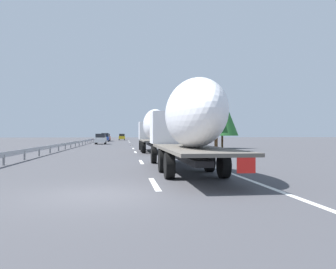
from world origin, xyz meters
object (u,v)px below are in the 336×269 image
at_px(truck_trailing, 187,122).
at_px(road_sign, 161,131).
at_px(truck_lead, 154,128).
at_px(car_red_compact, 107,137).
at_px(car_white_van, 101,139).
at_px(car_yellow_coupe, 122,137).
at_px(car_blue_sedan, 105,137).

distance_m(truck_trailing, road_sign, 40.54).
relative_size(truck_lead, road_sign, 3.70).
distance_m(car_red_compact, road_sign, 36.32).
relative_size(car_red_compact, car_white_van, 0.99).
relative_size(truck_lead, car_yellow_coupe, 2.75).
xyz_separation_m(truck_lead, road_sign, (22.10, -3.10, -0.06)).
bearing_deg(road_sign, truck_trailing, 175.61).
bearing_deg(truck_trailing, car_blue_sedan, 6.30).
distance_m(truck_trailing, car_red_compact, 75.54).
bearing_deg(car_red_compact, car_white_van, -179.15).
xyz_separation_m(truck_lead, car_blue_sedan, (48.03, 7.33, -1.38)).
distance_m(car_red_compact, car_white_van, 29.68).
xyz_separation_m(car_red_compact, car_white_van, (-29.68, -0.44, 0.00)).
relative_size(car_red_compact, car_blue_sedan, 1.07).
height_order(truck_trailing, car_yellow_coupe, truck_trailing).
bearing_deg(car_red_compact, road_sign, -163.17).
height_order(car_white_van, road_sign, road_sign).
bearing_deg(truck_trailing, car_yellow_coupe, 2.44).
relative_size(car_red_compact, road_sign, 1.34).
height_order(truck_lead, truck_trailing, truck_lead).
bearing_deg(road_sign, truck_lead, 172.01).
bearing_deg(car_yellow_coupe, car_blue_sedan, 168.82).
relative_size(car_yellow_coupe, road_sign, 1.35).
height_order(truck_trailing, road_sign, truck_trailing).
height_order(truck_lead, car_blue_sedan, truck_lead).
height_order(car_red_compact, car_yellow_coupe, car_yellow_coupe).
distance_m(car_red_compact, car_yellow_coupe, 10.65).
height_order(car_yellow_coupe, road_sign, road_sign).
xyz_separation_m(truck_lead, truck_trailing, (-18.33, 0.00, -0.03)).
height_order(car_red_compact, car_blue_sedan, car_blue_sedan).
relative_size(truck_trailing, road_sign, 4.11).
height_order(truck_trailing, car_white_van, truck_trailing).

